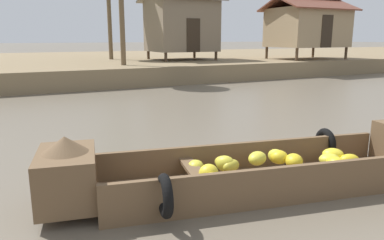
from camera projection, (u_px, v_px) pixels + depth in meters
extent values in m
plane|color=#665B4C|center=(134.00, 119.00, 9.83)|extent=(300.00, 300.00, 0.00)
cube|color=#7F6B4C|center=(58.00, 65.00, 23.69)|extent=(160.00, 20.00, 0.85)
cube|color=brown|center=(260.00, 185.00, 5.33)|extent=(4.71, 2.10, 0.12)
cube|color=brown|center=(245.00, 155.00, 5.82)|extent=(4.49, 0.96, 0.41)
cube|color=brown|center=(281.00, 182.00, 4.72)|extent=(4.49, 0.96, 0.41)
cube|color=brown|center=(67.00, 177.00, 4.58)|extent=(0.88, 1.17, 0.65)
cone|color=brown|center=(65.00, 144.00, 4.49)|extent=(0.66, 0.66, 0.20)
cube|color=brown|center=(195.00, 172.00, 5.02)|extent=(0.41, 1.14, 0.05)
torus|color=black|center=(325.00, 143.00, 6.31)|extent=(0.22, 0.53, 0.52)
torus|color=black|center=(165.00, 196.00, 4.21)|extent=(0.22, 0.53, 0.52)
ellipsoid|color=yellow|center=(277.00, 156.00, 5.57)|extent=(0.25, 0.32, 0.22)
ellipsoid|color=yellow|center=(209.00, 173.00, 4.84)|extent=(0.31, 0.29, 0.25)
ellipsoid|color=yellow|center=(336.00, 165.00, 5.27)|extent=(0.29, 0.35, 0.23)
ellipsoid|color=yellow|center=(349.00, 161.00, 5.57)|extent=(0.37, 0.31, 0.21)
ellipsoid|color=gold|center=(225.00, 162.00, 5.31)|extent=(0.35, 0.38, 0.19)
ellipsoid|color=yellow|center=(211.00, 182.00, 4.70)|extent=(0.36, 0.34, 0.24)
ellipsoid|color=yellow|center=(333.00, 154.00, 5.75)|extent=(0.41, 0.39, 0.19)
ellipsoid|color=yellow|center=(257.00, 158.00, 5.36)|extent=(0.40, 0.37, 0.20)
ellipsoid|color=gold|center=(231.00, 166.00, 5.21)|extent=(0.33, 0.26, 0.18)
ellipsoid|color=yellow|center=(294.00, 161.00, 5.36)|extent=(0.37, 0.39, 0.22)
ellipsoid|color=yellow|center=(225.00, 164.00, 5.23)|extent=(0.34, 0.35, 0.23)
ellipsoid|color=yellow|center=(279.00, 157.00, 5.47)|extent=(0.35, 0.35, 0.21)
ellipsoid|color=yellow|center=(196.00, 167.00, 5.29)|extent=(0.33, 0.34, 0.20)
ellipsoid|color=yellow|center=(330.00, 160.00, 5.49)|extent=(0.40, 0.39, 0.18)
cylinder|color=#4C3826|center=(166.00, 57.00, 19.90)|extent=(0.16, 0.16, 0.49)
cylinder|color=#4C3826|center=(216.00, 56.00, 21.25)|extent=(0.16, 0.16, 0.49)
cylinder|color=#4C3826|center=(148.00, 55.00, 22.33)|extent=(0.16, 0.16, 0.49)
cylinder|color=#4C3826|center=(194.00, 54.00, 23.67)|extent=(0.16, 0.16, 0.49)
cube|color=#7A6B56|center=(181.00, 25.00, 21.41)|extent=(3.52, 3.17, 2.95)
cube|color=#2D2319|center=(193.00, 35.00, 20.13)|extent=(0.80, 0.04, 1.80)
cylinder|color=#4C3826|center=(297.00, 55.00, 20.48)|extent=(0.16, 0.16, 0.72)
cylinder|color=#4C3826|center=(346.00, 53.00, 22.12)|extent=(0.16, 0.16, 0.72)
cylinder|color=#4C3826|center=(267.00, 53.00, 22.85)|extent=(0.16, 0.16, 0.72)
cylinder|color=#4C3826|center=(313.00, 52.00, 24.49)|extent=(0.16, 0.16, 0.72)
cube|color=#9E8460|center=(307.00, 28.00, 22.16)|extent=(4.21, 3.10, 2.25)
cube|color=#2D2319|center=(327.00, 31.00, 20.83)|extent=(0.80, 0.04, 1.80)
cube|color=brown|center=(319.00, 3.00, 21.18)|extent=(4.91, 2.05, 0.84)
cube|color=brown|center=(300.00, 5.00, 22.54)|extent=(4.91, 2.05, 0.84)
cylinder|color=brown|center=(122.00, 16.00, 17.05)|extent=(0.24, 0.24, 4.52)
cylinder|color=brown|center=(109.00, 17.00, 21.68)|extent=(0.24, 0.24, 4.94)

